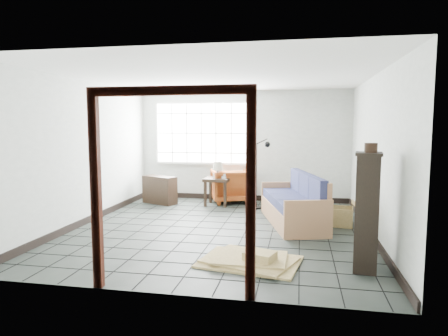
% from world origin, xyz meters
% --- Properties ---
extents(ground, '(5.50, 5.50, 0.00)m').
position_xyz_m(ground, '(0.00, 0.00, 0.00)').
color(ground, black).
rests_on(ground, ground).
extents(room_shell, '(5.02, 5.52, 2.61)m').
position_xyz_m(room_shell, '(0.00, 0.03, 1.68)').
color(room_shell, '#A9B0A9').
rests_on(room_shell, ground).
extents(window_panel, '(2.32, 0.08, 1.52)m').
position_xyz_m(window_panel, '(-1.00, 2.70, 1.60)').
color(window_panel, silver).
rests_on(window_panel, ground).
extents(doorway_trim, '(1.80, 0.08, 2.20)m').
position_xyz_m(doorway_trim, '(0.00, -2.70, 1.38)').
color(doorway_trim, '#37140C').
rests_on(doorway_trim, ground).
extents(futon_sofa, '(1.30, 2.21, 0.92)m').
position_xyz_m(futon_sofa, '(1.28, 0.63, 0.33)').
color(futon_sofa, '#9B6746').
rests_on(futon_sofa, ground).
extents(armchair, '(1.05, 1.02, 0.86)m').
position_xyz_m(armchair, '(-0.25, 2.40, 0.43)').
color(armchair, maroon).
rests_on(armchair, ground).
extents(side_table, '(0.59, 0.59, 0.62)m').
position_xyz_m(side_table, '(-0.47, 2.02, 0.51)').
color(side_table, black).
rests_on(side_table, ground).
extents(table_lamp, '(0.31, 0.31, 0.37)m').
position_xyz_m(table_lamp, '(-0.45, 1.96, 0.88)').
color(table_lamp, black).
rests_on(table_lamp, side_table).
extents(projector, '(0.35, 0.30, 0.11)m').
position_xyz_m(projector, '(-0.39, 2.06, 0.67)').
color(projector, silver).
rests_on(projector, side_table).
extents(floor_lamp, '(0.44, 0.28, 1.51)m').
position_xyz_m(floor_lamp, '(0.54, 1.80, 0.81)').
color(floor_lamp, black).
rests_on(floor_lamp, ground).
extents(console_shelf, '(0.87, 0.62, 0.63)m').
position_xyz_m(console_shelf, '(-1.81, 1.95, 0.32)').
color(console_shelf, black).
rests_on(console_shelf, ground).
extents(tall_shelf, '(0.36, 0.44, 1.47)m').
position_xyz_m(tall_shelf, '(2.15, -1.62, 0.75)').
color(tall_shelf, black).
rests_on(tall_shelf, ground).
extents(pot, '(0.17, 0.17, 0.11)m').
position_xyz_m(pot, '(2.16, -1.65, 1.53)').
color(pot, black).
rests_on(pot, tall_shelf).
extents(open_box, '(0.85, 0.50, 0.46)m').
position_xyz_m(open_box, '(2.03, 0.64, 0.17)').
color(open_box, olive).
rests_on(open_box, ground).
extents(cardboard_pile, '(1.40, 1.16, 0.18)m').
position_xyz_m(cardboard_pile, '(0.73, -1.62, 0.05)').
color(cardboard_pile, olive).
rests_on(cardboard_pile, ground).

